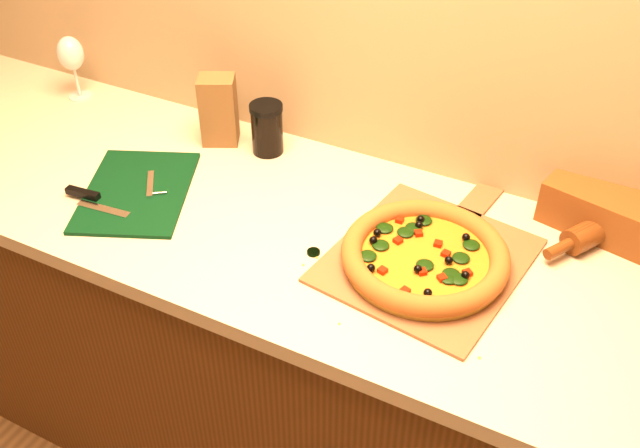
{
  "coord_description": "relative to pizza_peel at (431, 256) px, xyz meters",
  "views": [
    {
      "loc": [
        0.51,
        0.32,
        1.9
      ],
      "look_at": [
        -0.03,
        1.38,
        0.96
      ],
      "focal_mm": 40.0,
      "sensor_mm": 36.0,
      "label": 1
    }
  ],
  "objects": [
    {
      "name": "wine_glass",
      "position": [
        -1.16,
        0.21,
        0.13
      ],
      "size": [
        0.07,
        0.07,
        0.18
      ],
      "color": "silver",
      "rests_on": "countertop"
    },
    {
      "name": "dark_jar",
      "position": [
        -0.52,
        0.2,
        0.06
      ],
      "size": [
        0.08,
        0.08,
        0.13
      ],
      "color": "black",
      "rests_on": "countertop"
    },
    {
      "name": "cutting_board",
      "position": [
        -0.71,
        -0.1,
        0.0
      ],
      "size": [
        0.36,
        0.4,
        0.02
      ],
      "rotation": [
        0.0,
        0.0,
        0.41
      ],
      "color": "black",
      "rests_on": "countertop"
    },
    {
      "name": "cabinet",
      "position": [
        -0.2,
        -0.02,
        -0.47
      ],
      "size": [
        2.8,
        0.65,
        0.86
      ],
      "primitive_type": "cube",
      "color": "#4D2E10",
      "rests_on": "ground"
    },
    {
      "name": "countertop",
      "position": [
        -0.2,
        -0.02,
        -0.02
      ],
      "size": [
        2.84,
        0.68,
        0.04
      ],
      "primitive_type": "cube",
      "color": "#C1B697",
      "rests_on": "cabinet"
    },
    {
      "name": "paper_bag",
      "position": [
        -0.66,
        0.19,
        0.09
      ],
      "size": [
        0.11,
        0.11,
        0.18
      ],
      "primitive_type": "cube",
      "rotation": [
        0.0,
        0.0,
        0.46
      ],
      "color": "brown",
      "rests_on": "countertop"
    },
    {
      "name": "pizza",
      "position": [
        -0.0,
        -0.04,
        0.03
      ],
      "size": [
        0.35,
        0.35,
        0.05
      ],
      "color": "gold",
      "rests_on": "pizza_peel"
    },
    {
      "name": "pizza_peel",
      "position": [
        0.0,
        0.0,
        0.0
      ],
      "size": [
        0.43,
        0.58,
        0.01
      ],
      "rotation": [
        0.0,
        0.0,
        -0.14
      ],
      "color": "brown",
      "rests_on": "countertop"
    },
    {
      "name": "bottle_cap",
      "position": [
        -0.23,
        -0.1,
        -0.0
      ],
      "size": [
        0.03,
        0.03,
        0.01
      ],
      "primitive_type": "cylinder",
      "rotation": [
        0.0,
        0.0,
        -0.22
      ],
      "color": "black",
      "rests_on": "countertop"
    },
    {
      "name": "rolling_pin",
      "position": [
        0.33,
        0.27,
        0.03
      ],
      "size": [
        0.24,
        0.38,
        0.06
      ],
      "rotation": [
        0.0,
        0.0,
        1.04
      ],
      "color": "#5C280F",
      "rests_on": "countertop"
    },
    {
      "name": "bread_bag",
      "position": [
        0.36,
        0.25,
        0.05
      ],
      "size": [
        0.39,
        0.2,
        0.1
      ],
      "primitive_type": "cube",
      "rotation": [
        0.0,
        0.0,
        -0.22
      ],
      "color": "brown",
      "rests_on": "countertop"
    }
  ]
}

